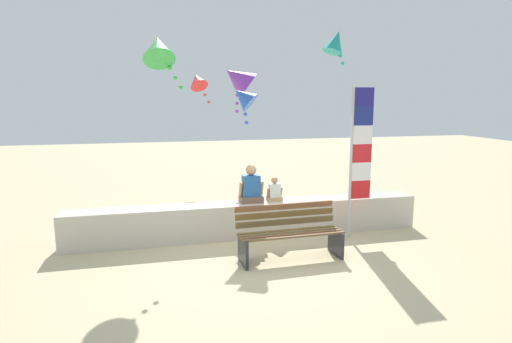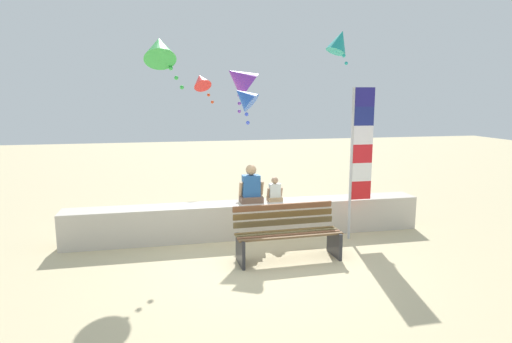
% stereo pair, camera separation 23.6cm
% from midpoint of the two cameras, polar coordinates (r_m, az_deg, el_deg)
% --- Properties ---
extents(ground_plane, '(40.00, 40.00, 0.00)m').
position_cam_midpoint_polar(ground_plane, '(7.35, 0.28, -11.43)').
color(ground_plane, '#CBB98D').
extents(seawall_ledge, '(6.85, 0.55, 0.66)m').
position_cam_midpoint_polar(seawall_ledge, '(8.39, -1.78, -6.32)').
color(seawall_ledge, beige).
rests_on(seawall_ledge, ground).
extents(park_bench, '(1.77, 0.66, 0.88)m').
position_cam_midpoint_polar(park_bench, '(7.25, 3.48, -8.19)').
color(park_bench, brown).
rests_on(park_bench, ground).
extents(person_adult, '(0.48, 0.35, 0.73)m').
position_cam_midpoint_polar(person_adult, '(8.29, -1.48, -2.14)').
color(person_adult, brown).
rests_on(person_adult, seawall_ledge).
extents(person_child, '(0.31, 0.23, 0.47)m').
position_cam_midpoint_polar(person_child, '(8.42, 1.66, -2.65)').
color(person_child, tan).
rests_on(person_child, seawall_ledge).
extents(flag_banner, '(0.44, 0.05, 2.84)m').
position_cam_midpoint_polar(flag_banner, '(8.24, 12.60, 2.62)').
color(flag_banner, '#B7B7BC').
rests_on(flag_banner, ground).
extents(kite_blue, '(0.74, 0.67, 0.88)m').
position_cam_midpoint_polar(kite_blue, '(8.76, -2.51, 9.84)').
color(kite_blue, blue).
extents(kite_red, '(0.62, 0.68, 0.86)m').
position_cam_midpoint_polar(kite_red, '(11.16, -8.37, 11.82)').
color(kite_red, red).
extents(kite_teal, '(0.76, 0.65, 0.92)m').
position_cam_midpoint_polar(kite_teal, '(11.07, 9.87, 16.59)').
color(kite_teal, teal).
extents(kite_green, '(0.76, 0.82, 1.15)m').
position_cam_midpoint_polar(kite_green, '(8.65, -13.58, 15.56)').
color(kite_green, green).
extents(kite_purple, '(0.93, 0.83, 1.19)m').
position_cam_midpoint_polar(kite_purple, '(9.52, -3.21, 12.20)').
color(kite_purple, purple).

